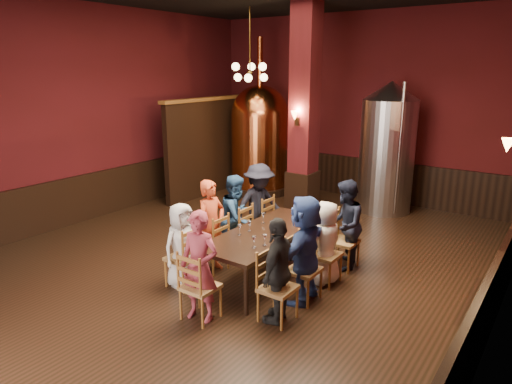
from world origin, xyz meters
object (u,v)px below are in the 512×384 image
Objects in this scene: steel_vessel at (387,148)px; person_0 at (182,245)px; person_2 at (237,217)px; dining_table at (267,235)px; person_1 at (211,226)px; copper_kettle at (260,138)px; rose_vase at (306,205)px.

person_0 is at bearing -101.53° from steel_vessel.
person_2 is 0.50× the size of steel_vessel.
steel_vessel is (1.11, 5.44, 0.81)m from person_0.
steel_vessel is at bearing 86.63° from dining_table.
person_0 is 0.68m from person_1.
copper_kettle reaches higher than person_2.
rose_vase is (1.03, 1.91, 0.34)m from person_0.
steel_vessel reaches higher than dining_table.
person_2 reaches higher than person_0.
dining_table is 1.84× the size of person_0.
copper_kettle is (-2.20, 3.85, 0.70)m from person_2.
person_2 reaches higher than rose_vase.
person_0 reaches higher than dining_table.
person_2 is (-0.00, 1.33, 0.08)m from person_0.
steel_vessel is at bearing -9.38° from person_1.
dining_table is 1.63× the size of person_2.
person_0 is at bearing -176.27° from person_1.
copper_kettle is (-2.20, 5.18, 0.78)m from person_0.
person_0 is 0.89× the size of person_2.
person_2 is at bearing -105.11° from steel_vessel.
person_1 is 5.06m from copper_kettle.
person_1 reaches higher than person_0.
copper_kettle is at bearing 32.25° from person_0.
person_0 is (-0.85, -1.00, -0.04)m from dining_table.
person_2 is at bearing 9.26° from person_0.
person_2 is at bearing 158.78° from dining_table.
person_0 is 5.68m from copper_kettle.
rose_vase is (3.23, -3.26, -0.44)m from copper_kettle.
person_1 is at bearing -64.00° from copper_kettle.
person_1 reaches higher than rose_vase.
person_1 is at bearing 168.35° from person_2.
dining_table is at bearing -31.10° from person_0.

